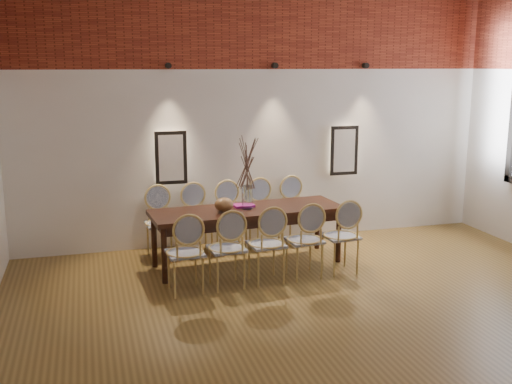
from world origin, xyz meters
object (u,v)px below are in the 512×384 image
object	(u,v)px
chair_far_c	(231,217)
chair_near_e	(340,236)
chair_far_e	(296,211)
chair_near_c	(266,244)
chair_near_b	(227,248)
chair_far_d	(265,214)
chair_far_a	(161,224)
book	(244,206)
dining_table	(248,237)
bowl	(224,205)
chair_near_a	(185,253)
vase	(247,197)
chair_near_d	(304,240)
chair_far_b	(197,220)

from	to	relation	value
chair_far_c	chair_near_e	bearing A→B (deg)	126.16
chair_far_e	chair_near_c	bearing A→B (deg)	53.84
chair_far_c	chair_near_b	bearing A→B (deg)	69.93
chair_far_d	chair_far_c	bearing A→B (deg)	0.00
chair_far_a	book	size ratio (longest dim) A/B	3.62
dining_table	bowl	bearing A→B (deg)	-171.36
chair_far_d	chair_far_e	xyz separation A→B (m)	(0.49, 0.04, 0.00)
chair_near_a	chair_far_d	xyz separation A→B (m)	(1.38, 1.46, 0.00)
vase	chair_near_a	bearing A→B (deg)	-141.33
chair_near_b	chair_far_e	size ratio (longest dim) A/B	1.00
chair_near_c	chair_near_b	bearing A→B (deg)	-180.00
dining_table	chair_near_a	world-z (taller)	chair_near_a
chair_near_c	book	xyz separation A→B (m)	(-0.07, 0.79, 0.30)
bowl	dining_table	bearing A→B (deg)	12.81
chair_near_e	chair_far_a	size ratio (longest dim) A/B	1.00
bowl	chair_near_e	bearing A→B (deg)	-21.27
chair_near_d	chair_far_e	bearing A→B (deg)	69.93
chair_near_d	book	xyz separation A→B (m)	(-0.56, 0.76, 0.30)
dining_table	chair_far_c	size ratio (longest dim) A/B	2.64
chair_near_a	chair_near_c	size ratio (longest dim) A/B	1.00
chair_near_a	vase	xyz separation A→B (m)	(0.94, 0.75, 0.43)
chair_far_c	chair_far_d	size ratio (longest dim) A/B	1.00
dining_table	chair_far_c	distance (m)	0.68
chair_far_b	chair_near_e	bearing A→B (deg)	137.63
chair_near_c	chair_near_e	xyz separation A→B (m)	(0.99, 0.07, 0.00)
chair_near_c	chair_far_d	size ratio (longest dim) A/B	1.00
bowl	chair_far_b	bearing A→B (deg)	107.06
chair_near_d	chair_far_b	xyz separation A→B (m)	(-1.09, 1.28, 0.00)
chair_near_b	chair_far_d	distance (m)	1.68
chair_near_a	chair_far_c	bearing A→B (deg)	53.84
chair_near_d	chair_near_e	xyz separation A→B (m)	(0.49, 0.04, 0.00)
vase	chair_far_d	bearing A→B (deg)	57.78
dining_table	bowl	world-z (taller)	bowl
chair_far_d	bowl	bearing A→B (deg)	41.44
dining_table	chair_far_d	size ratio (longest dim) A/B	2.64
chair_far_d	chair_far_e	bearing A→B (deg)	180.00
chair_near_e	chair_near_b	bearing A→B (deg)	180.00
chair_near_b	chair_near_c	size ratio (longest dim) A/B	1.00
chair_near_e	chair_far_c	bearing A→B (deg)	126.16
chair_far_c	chair_near_a	bearing A→B (deg)	53.84
dining_table	vase	xyz separation A→B (m)	(-0.00, -0.00, 0.53)
chair_far_d	book	world-z (taller)	chair_far_d
chair_far_e	bowl	world-z (taller)	chair_far_e
dining_table	chair_near_a	distance (m)	1.21
chair_near_d	chair_near_e	size ratio (longest dim) A/B	1.00
chair_far_c	chair_far_e	distance (m)	0.99
chair_near_c	chair_near_e	size ratio (longest dim) A/B	1.00
chair_near_d	chair_far_c	distance (m)	1.44
chair_near_a	bowl	xyz separation A→B (m)	(0.61, 0.67, 0.37)
dining_table	chair_far_a	bearing A→B (deg)	145.62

